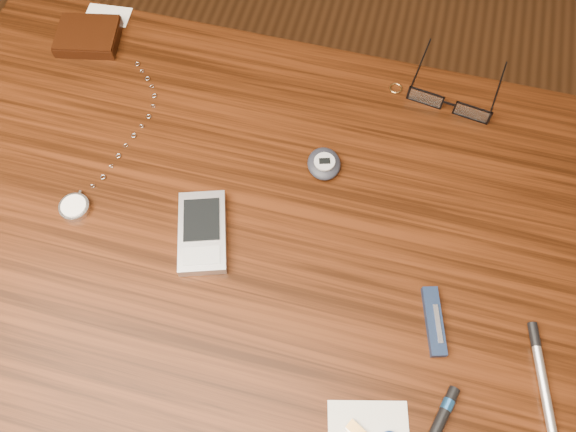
# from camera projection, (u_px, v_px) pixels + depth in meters

# --- Properties ---
(ground) EXTENTS (3.80, 3.80, 0.00)m
(ground) POSITION_uv_depth(u_px,v_px,m) (259.00, 352.00, 1.44)
(ground) COLOR #472814
(ground) RESTS_ON ground
(desk) EXTENTS (1.00, 0.70, 0.75)m
(desk) POSITION_uv_depth(u_px,v_px,m) (239.00, 256.00, 0.86)
(desk) COLOR #351608
(desk) RESTS_ON ground
(wallet_and_card) EXTENTS (0.11, 0.13, 0.02)m
(wallet_and_card) POSITION_uv_depth(u_px,v_px,m) (89.00, 36.00, 0.91)
(wallet_and_card) COLOR black
(wallet_and_card) RESTS_ON desk
(eyeglasses) EXTENTS (0.15, 0.15, 0.03)m
(eyeglasses) POSITION_uv_depth(u_px,v_px,m) (450.00, 102.00, 0.85)
(eyeglasses) COLOR black
(eyeglasses) RESTS_ON desk
(gold_ring) EXTENTS (0.03, 0.03, 0.00)m
(gold_ring) POSITION_uv_depth(u_px,v_px,m) (396.00, 88.00, 0.87)
(gold_ring) COLOR tan
(gold_ring) RESTS_ON desk
(pocket_watch) EXTENTS (0.07, 0.29, 0.01)m
(pocket_watch) POSITION_uv_depth(u_px,v_px,m) (78.00, 202.00, 0.78)
(pocket_watch) COLOR #B5B4B9
(pocket_watch) RESTS_ON desk
(pda_phone) EXTENTS (0.10, 0.13, 0.02)m
(pda_phone) POSITION_uv_depth(u_px,v_px,m) (202.00, 232.00, 0.76)
(pda_phone) COLOR #B9B9BE
(pda_phone) RESTS_ON desk
(pedometer) EXTENTS (0.06, 0.07, 0.02)m
(pedometer) POSITION_uv_depth(u_px,v_px,m) (324.00, 164.00, 0.80)
(pedometer) COLOR black
(pedometer) RESTS_ON desk
(pocket_knife) EXTENTS (0.04, 0.09, 0.01)m
(pocket_knife) POSITION_uv_depth(u_px,v_px,m) (434.00, 321.00, 0.71)
(pocket_knife) COLOR #121E38
(pocket_knife) RESTS_ON desk
(silver_pen) EXTENTS (0.04, 0.14, 0.01)m
(silver_pen) POSITION_uv_depth(u_px,v_px,m) (541.00, 370.00, 0.68)
(silver_pen) COLOR silver
(silver_pen) RESTS_ON desk
(black_blue_pen) EXTENTS (0.04, 0.10, 0.01)m
(black_blue_pen) POSITION_uv_depth(u_px,v_px,m) (439.00, 424.00, 0.65)
(black_blue_pen) COLOR black
(black_blue_pen) RESTS_ON desk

